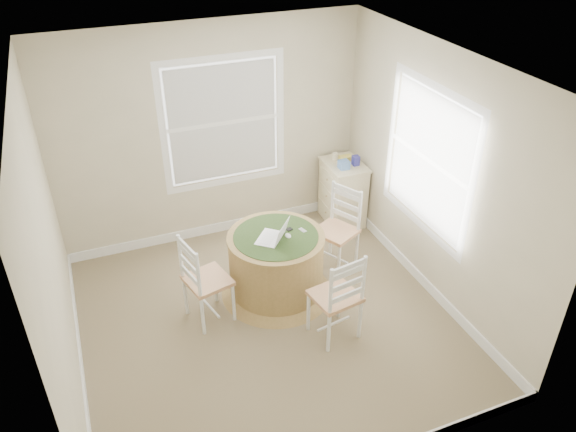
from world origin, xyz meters
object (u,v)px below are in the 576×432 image
round_table (276,262)px  laptop (273,237)px  corner_chest (343,192)px  chair_near (335,296)px  chair_right (336,231)px  chair_left (208,280)px

round_table → laptop: (-0.05, -0.04, 0.36)m
round_table → corner_chest: corner_chest is taller
chair_near → chair_right: same height
corner_chest → round_table: bearing=-139.7°
round_table → chair_right: bearing=-2.2°
chair_near → laptop: 0.88m
round_table → chair_right: size_ratio=1.25×
round_table → chair_left: (-0.77, -0.12, 0.08)m
chair_near → corner_chest: 2.11m
chair_near → corner_chest: bearing=-128.1°
chair_left → laptop: (0.72, 0.08, 0.27)m
round_table → chair_right: (0.78, 0.19, 0.08)m
chair_left → chair_right: size_ratio=1.00×
round_table → corner_chest: size_ratio=1.46×
chair_right → laptop: (-0.83, -0.23, 0.27)m
chair_left → corner_chest: (2.07, 1.17, -0.07)m
chair_right → laptop: 0.90m
round_table → chair_right: 0.81m
round_table → chair_near: chair_near is taller
laptop → corner_chest: (1.35, 1.08, -0.34)m
chair_left → chair_near: size_ratio=1.00×
chair_right → chair_near: bearing=-54.0°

